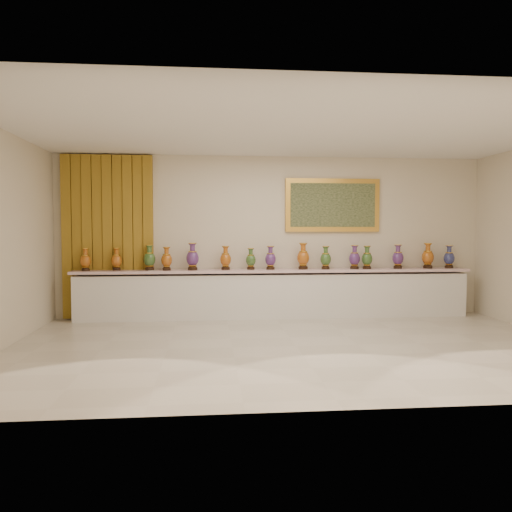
{
  "coord_description": "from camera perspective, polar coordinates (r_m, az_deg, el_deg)",
  "views": [
    {
      "loc": [
        -1.2,
        -6.82,
        1.63
      ],
      "look_at": [
        -0.4,
        1.7,
        1.18
      ],
      "focal_mm": 35.0,
      "sensor_mm": 36.0,
      "label": 1
    }
  ],
  "objects": [
    {
      "name": "ground",
      "position": [
        7.12,
        4.57,
        -10.22
      ],
      "size": [
        8.0,
        8.0,
        0.0
      ],
      "primitive_type": "plane",
      "color": "beige",
      "rests_on": "ground"
    },
    {
      "name": "room",
      "position": [
        9.34,
        -12.53,
        2.74
      ],
      "size": [
        8.0,
        8.0,
        8.0
      ],
      "color": "beige",
      "rests_on": "ground"
    },
    {
      "name": "counter",
      "position": [
        9.25,
        2.15,
        -4.39
      ],
      "size": [
        7.28,
        0.48,
        0.9
      ],
      "color": "white",
      "rests_on": "ground"
    },
    {
      "name": "vase_0",
      "position": [
        9.31,
        -18.9,
        -0.51
      ],
      "size": [
        0.24,
        0.24,
        0.41
      ],
      "rotation": [
        0.0,
        0.0,
        0.32
      ],
      "color": "black",
      "rests_on": "counter"
    },
    {
      "name": "vase_1",
      "position": [
        9.28,
        -15.64,
        -0.47
      ],
      "size": [
        0.23,
        0.23,
        0.41
      ],
      "rotation": [
        0.0,
        0.0,
        0.29
      ],
      "color": "black",
      "rests_on": "counter"
    },
    {
      "name": "vase_2",
      "position": [
        9.17,
        -12.08,
        -0.32
      ],
      "size": [
        0.23,
        0.23,
        0.46
      ],
      "rotation": [
        0.0,
        0.0,
        0.07
      ],
      "color": "black",
      "rests_on": "counter"
    },
    {
      "name": "vase_3",
      "position": [
        9.11,
        -10.18,
        -0.43
      ],
      "size": [
        0.24,
        0.24,
        0.42
      ],
      "rotation": [
        0.0,
        0.0,
        -0.3
      ],
      "color": "black",
      "rests_on": "counter"
    },
    {
      "name": "vase_4",
      "position": [
        9.07,
        -7.26,
        -0.22
      ],
      "size": [
        0.3,
        0.3,
        0.49
      ],
      "rotation": [
        0.0,
        0.0,
        0.39
      ],
      "color": "black",
      "rests_on": "counter"
    },
    {
      "name": "vase_5",
      "position": [
        9.1,
        -3.49,
        -0.36
      ],
      "size": [
        0.23,
        0.23,
        0.43
      ],
      "rotation": [
        0.0,
        0.0,
        -0.14
      ],
      "color": "black",
      "rests_on": "counter"
    },
    {
      "name": "vase_6",
      "position": [
        9.14,
        -0.6,
        -0.45
      ],
      "size": [
        0.21,
        0.21,
        0.39
      ],
      "rotation": [
        0.0,
        0.0,
        0.17
      ],
      "color": "black",
      "rests_on": "counter"
    },
    {
      "name": "vase_7",
      "position": [
        9.15,
        1.67,
        -0.34
      ],
      "size": [
        0.24,
        0.24,
        0.43
      ],
      "rotation": [
        0.0,
        0.0,
        -0.21
      ],
      "color": "black",
      "rests_on": "counter"
    },
    {
      "name": "vase_8",
      "position": [
        9.24,
        5.41,
        -0.16
      ],
      "size": [
        0.25,
        0.25,
        0.49
      ],
      "rotation": [
        0.0,
        0.0,
        0.09
      ],
      "color": "black",
      "rests_on": "counter"
    },
    {
      "name": "vase_9",
      "position": [
        9.31,
        7.97,
        -0.32
      ],
      "size": [
        0.23,
        0.23,
        0.43
      ],
      "rotation": [
        0.0,
        0.0,
        -0.18
      ],
      "color": "black",
      "rests_on": "counter"
    },
    {
      "name": "vase_10",
      "position": [
        9.46,
        11.19,
        -0.26
      ],
      "size": [
        0.25,
        0.25,
        0.44
      ],
      "rotation": [
        0.0,
        0.0,
        0.24
      ],
      "color": "black",
      "rests_on": "counter"
    },
    {
      "name": "vase_11",
      "position": [
        9.51,
        12.57,
        -0.29
      ],
      "size": [
        0.21,
        0.21,
        0.43
      ],
      "rotation": [
        0.0,
        0.0,
        0.07
      ],
      "color": "black",
      "rests_on": "counter"
    },
    {
      "name": "vase_12",
      "position": [
        9.76,
        15.91,
        -0.19
      ],
      "size": [
        0.27,
        0.27,
        0.45
      ],
      "rotation": [
        0.0,
        0.0,
        0.38
      ],
      "color": "black",
      "rests_on": "counter"
    },
    {
      "name": "vase_13",
      "position": [
        10.0,
        19.04,
        -0.1
      ],
      "size": [
        0.28,
        0.28,
        0.48
      ],
      "rotation": [
        0.0,
        0.0,
        0.36
      ],
      "color": "black",
      "rests_on": "counter"
    },
    {
      "name": "vase_14",
      "position": [
        10.18,
        21.21,
        -0.2
      ],
      "size": [
        0.25,
        0.25,
        0.43
      ],
      "rotation": [
        0.0,
        0.0,
        0.33
      ],
      "color": "black",
      "rests_on": "counter"
    },
    {
      "name": "label_card",
      "position": [
        9.04,
        -11.92,
        -1.66
      ],
      "size": [
        0.1,
        0.06,
        0.0
      ],
      "primitive_type": "cube",
      "color": "white",
      "rests_on": "counter"
    }
  ]
}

